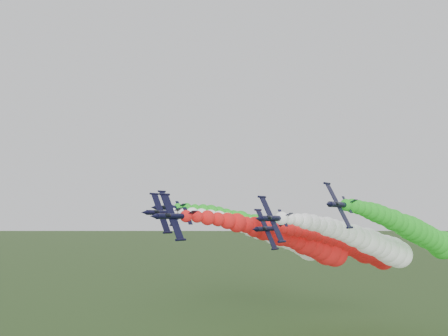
{
  "coord_description": "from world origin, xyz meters",
  "views": [
    {
      "loc": [
        54.4,
        -62.34,
        35.38
      ],
      "look_at": [
        -1.1,
        11.64,
        45.43
      ],
      "focal_mm": 35.0,
      "sensor_mm": 36.0,
      "label": 1
    }
  ],
  "objects_px": {
    "jet_inner_left": "(280,237)",
    "jet_trail": "(355,248)",
    "jet_lead": "(303,242)",
    "jet_outer_right": "(418,233)",
    "jet_inner_right": "(373,244)",
    "jet_outer_left": "(275,231)"
  },
  "relations": [
    {
      "from": "jet_inner_left",
      "to": "jet_trail",
      "type": "bearing_deg",
      "value": 36.21
    },
    {
      "from": "jet_lead",
      "to": "jet_outer_right",
      "type": "distance_m",
      "value": 30.55
    },
    {
      "from": "jet_inner_left",
      "to": "jet_inner_right",
      "type": "distance_m",
      "value": 26.04
    },
    {
      "from": "jet_inner_right",
      "to": "jet_outer_right",
      "type": "relative_size",
      "value": 1.0
    },
    {
      "from": "jet_trail",
      "to": "jet_outer_right",
      "type": "bearing_deg",
      "value": -9.0
    },
    {
      "from": "jet_inner_right",
      "to": "jet_outer_left",
      "type": "distance_m",
      "value": 34.55
    },
    {
      "from": "jet_outer_right",
      "to": "jet_trail",
      "type": "distance_m",
      "value": 18.9
    },
    {
      "from": "jet_inner_right",
      "to": "jet_trail",
      "type": "relative_size",
      "value": 1.0
    },
    {
      "from": "jet_lead",
      "to": "jet_inner_right",
      "type": "height_order",
      "value": "jet_lead"
    },
    {
      "from": "jet_trail",
      "to": "jet_lead",
      "type": "bearing_deg",
      "value": -105.71
    },
    {
      "from": "jet_inner_right",
      "to": "jet_outer_right",
      "type": "height_order",
      "value": "jet_outer_right"
    },
    {
      "from": "jet_lead",
      "to": "jet_outer_left",
      "type": "height_order",
      "value": "jet_outer_left"
    },
    {
      "from": "jet_outer_right",
      "to": "jet_inner_left",
      "type": "bearing_deg",
      "value": -164.3
    },
    {
      "from": "jet_outer_left",
      "to": "jet_trail",
      "type": "height_order",
      "value": "jet_outer_left"
    },
    {
      "from": "jet_inner_right",
      "to": "jet_outer_left",
      "type": "relative_size",
      "value": 1.0
    },
    {
      "from": "jet_lead",
      "to": "jet_trail",
      "type": "bearing_deg",
      "value": 74.29
    },
    {
      "from": "jet_outer_left",
      "to": "jet_trail",
      "type": "distance_m",
      "value": 26.23
    },
    {
      "from": "jet_outer_left",
      "to": "jet_outer_right",
      "type": "bearing_deg",
      "value": -0.94
    },
    {
      "from": "jet_inner_right",
      "to": "jet_trail",
      "type": "xyz_separation_m",
      "value": [
        -8.06,
        8.58,
        -1.82
      ]
    },
    {
      "from": "jet_outer_left",
      "to": "jet_inner_right",
      "type": "bearing_deg",
      "value": -10.78
    },
    {
      "from": "jet_lead",
      "to": "jet_inner_left",
      "type": "relative_size",
      "value": 0.99
    },
    {
      "from": "jet_outer_left",
      "to": "jet_outer_right",
      "type": "relative_size",
      "value": 1.0
    }
  ]
}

